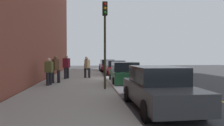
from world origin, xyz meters
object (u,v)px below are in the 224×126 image
at_px(pedestrian_tan_coat, 87,67).
at_px(parked_car_green, 125,73).
at_px(pedestrian_olive_coat, 49,71).
at_px(traffic_light_pole, 105,31).
at_px(pedestrian_burgundy_coat, 66,66).
at_px(pedestrian_blue_coat, 86,63).
at_px(parked_car_maroon, 107,65).
at_px(rolling_suitcase, 86,68).
at_px(pedestrian_brown_coat, 56,68).
at_px(parked_car_red, 115,68).
at_px(parked_car_charcoal, 158,88).

bearing_deg(pedestrian_tan_coat, parked_car_green, 37.94).
xyz_separation_m(pedestrian_olive_coat, traffic_light_pole, (1.82, 3.25, 2.22)).
bearing_deg(pedestrian_burgundy_coat, pedestrian_blue_coat, 172.23).
height_order(parked_car_maroon, rolling_suitcase, parked_car_maroon).
relative_size(parked_car_maroon, pedestrian_brown_coat, 2.62).
bearing_deg(pedestrian_olive_coat, parked_car_red, 143.79).
bearing_deg(parked_car_green, rolling_suitcase, -167.61).
height_order(parked_car_red, traffic_light_pole, traffic_light_pole).
distance_m(parked_car_green, parked_car_charcoal, 6.43).
xyz_separation_m(pedestrian_tan_coat, traffic_light_pole, (5.93, 0.98, 2.20)).
distance_m(traffic_light_pole, rolling_suitcase, 15.67).
height_order(parked_car_green, pedestrian_tan_coat, pedestrian_tan_coat).
bearing_deg(parked_car_green, pedestrian_brown_coat, -92.02).
bearing_deg(traffic_light_pole, pedestrian_brown_coat, -133.28).
relative_size(parked_car_maroon, parked_car_charcoal, 1.10).
distance_m(parked_car_green, pedestrian_burgundy_coat, 5.03).
height_order(parked_car_green, pedestrian_olive_coat, pedestrian_olive_coat).
relative_size(pedestrian_olive_coat, pedestrian_brown_coat, 0.92).
distance_m(parked_car_charcoal, pedestrian_burgundy_coat, 10.15).
height_order(parked_car_red, pedestrian_olive_coat, pedestrian_olive_coat).
height_order(parked_car_red, pedestrian_blue_coat, pedestrian_blue_coat).
distance_m(pedestrian_blue_coat, traffic_light_pole, 16.07).
bearing_deg(pedestrian_blue_coat, pedestrian_burgundy_coat, -7.77).
xyz_separation_m(pedestrian_olive_coat, pedestrian_tan_coat, (-4.11, 2.27, 0.03)).
height_order(pedestrian_brown_coat, pedestrian_blue_coat, pedestrian_brown_coat).
bearing_deg(pedestrian_blue_coat, pedestrian_tan_coat, 1.18).
height_order(pedestrian_tan_coat, traffic_light_pole, traffic_light_pole).
relative_size(parked_car_charcoal, pedestrian_olive_coat, 2.60).
bearing_deg(parked_car_red, rolling_suitcase, -156.79).
xyz_separation_m(parked_car_green, pedestrian_olive_coat, (0.86, -4.80, 0.27)).
height_order(parked_car_green, rolling_suitcase, parked_car_green).
relative_size(pedestrian_blue_coat, pedestrian_tan_coat, 1.03).
relative_size(pedestrian_brown_coat, pedestrian_blue_coat, 1.03).
relative_size(parked_car_red, pedestrian_blue_coat, 2.43).
distance_m(pedestrian_blue_coat, pedestrian_burgundy_coat, 10.50).
distance_m(parked_car_maroon, pedestrian_brown_coat, 13.49).
distance_m(parked_car_maroon, parked_car_charcoal, 19.28).
xyz_separation_m(parked_car_maroon, parked_car_green, (12.85, -0.00, -0.00)).
xyz_separation_m(parked_car_maroon, parked_car_red, (6.97, 0.13, -0.00)).
xyz_separation_m(parked_car_charcoal, pedestrian_burgundy_coat, (-9.23, -4.21, 0.38)).
relative_size(parked_car_green, pedestrian_burgundy_coat, 2.33).
relative_size(pedestrian_brown_coat, pedestrian_tan_coat, 1.06).
xyz_separation_m(parked_car_red, pedestrian_burgundy_coat, (3.07, -4.29, 0.38)).
bearing_deg(parked_car_red, pedestrian_burgundy_coat, -54.37).
height_order(parked_car_red, pedestrian_brown_coat, pedestrian_brown_coat).
bearing_deg(parked_car_charcoal, pedestrian_tan_coat, -165.06).
bearing_deg(rolling_suitcase, pedestrian_brown_coat, -8.09).
xyz_separation_m(traffic_light_pole, rolling_suitcase, (-15.37, -1.23, -2.80)).
xyz_separation_m(pedestrian_brown_coat, pedestrian_tan_coat, (-3.09, 2.03, -0.05)).
distance_m(parked_car_maroon, pedestrian_olive_coat, 14.53).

